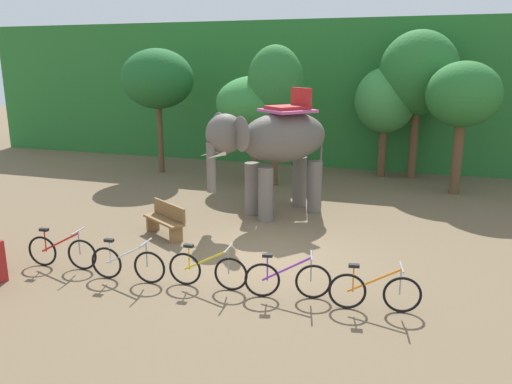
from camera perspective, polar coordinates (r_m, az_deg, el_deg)
ground_plane at (r=12.24m, az=1.24°, el=-7.24°), size 80.00×80.00×0.00m
foliage_hedge at (r=25.12m, az=10.81°, el=11.02°), size 36.00×6.00×6.28m
tree_right at (r=21.38m, az=-11.01°, el=12.34°), size 2.92×2.92×5.06m
tree_far_left at (r=19.37m, az=-0.19°, el=9.90°), size 2.90×2.90×4.03m
tree_center_left at (r=18.69m, az=2.20°, el=12.16°), size 2.02×2.02×5.12m
tree_far_right at (r=20.83m, az=14.35°, el=9.89°), size 2.38×2.38×4.34m
tree_center_right at (r=20.81m, az=17.83°, el=12.56°), size 3.00×3.00×5.71m
tree_center at (r=18.77m, az=22.28°, el=9.98°), size 2.47×2.47×4.57m
elephant at (r=15.01m, az=2.13°, el=5.53°), size 3.50×3.84×3.78m
bike_red at (r=12.26m, az=-21.01°, el=-6.28°), size 1.71×0.52×0.92m
bike_white at (r=11.14m, az=-14.26°, el=-7.83°), size 1.71×0.52×0.92m
bike_yellow at (r=10.54m, az=-5.49°, el=-8.73°), size 1.71×0.52×0.92m
bike_purple at (r=10.09m, az=3.55°, el=-9.79°), size 1.67×0.60×0.92m
bike_orange at (r=9.83m, az=13.17°, el=-10.84°), size 1.70×0.52×0.92m
wooden_bench at (r=13.69m, az=-10.12°, el=-2.98°), size 1.49×1.13×0.89m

